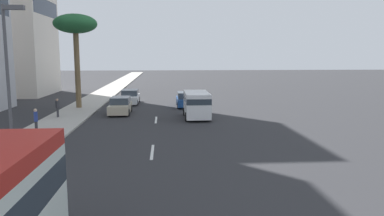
# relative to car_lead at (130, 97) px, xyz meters

# --- Properties ---
(ground_plane) EXTENTS (198.00, 198.00, 0.00)m
(ground_plane) POSITION_rel_car_lead_xyz_m (-5.24, -3.10, -0.74)
(ground_plane) COLOR #2D2D30
(sidewalk_right) EXTENTS (162.00, 3.65, 0.15)m
(sidewalk_right) POSITION_rel_car_lead_xyz_m (-5.24, 4.54, -0.67)
(sidewalk_right) COLOR #B2ADA3
(sidewalk_right) RESTS_ON ground_plane
(lane_stripe_mid) EXTENTS (3.20, 0.16, 0.01)m
(lane_stripe_mid) POSITION_rel_car_lead_xyz_m (-21.03, -3.10, -0.74)
(lane_stripe_mid) COLOR silver
(lane_stripe_mid) RESTS_ON ground_plane
(lane_stripe_far) EXTENTS (3.20, 0.16, 0.01)m
(lane_stripe_far) POSITION_rel_car_lead_xyz_m (-10.70, -3.10, -0.74)
(lane_stripe_far) COLOR silver
(lane_stripe_far) RESTS_ON ground_plane
(car_lead) EXTENTS (4.71, 1.93, 1.56)m
(car_lead) POSITION_rel_car_lead_xyz_m (0.00, 0.00, 0.00)
(car_lead) COLOR white
(car_lead) RESTS_ON ground_plane
(car_second) EXTENTS (4.34, 1.88, 1.55)m
(car_second) POSITION_rel_car_lead_xyz_m (-7.17, 0.25, -0.01)
(car_second) COLOR beige
(car_second) RESTS_ON ground_plane
(car_fourth) EXTENTS (4.54, 1.95, 1.55)m
(car_fourth) POSITION_rel_car_lead_xyz_m (-2.87, -6.10, -0.00)
(car_fourth) COLOR #1E478C
(car_fourth) RESTS_ON ground_plane
(van_fifth) EXTENTS (4.75, 2.15, 2.24)m
(van_fifth) POSITION_rel_car_lead_xyz_m (-10.03, -6.59, 0.54)
(van_fifth) COLOR white
(van_fifth) RESTS_ON ground_plane
(pedestrian_near_lamp) EXTENTS (0.38, 0.38, 1.58)m
(pedestrian_near_lamp) POSITION_rel_car_lead_xyz_m (-9.50, 5.26, 0.27)
(pedestrian_near_lamp) COLOR #333338
(pedestrian_near_lamp) RESTS_ON sidewalk_right
(pedestrian_mid_block) EXTENTS (0.38, 0.33, 1.68)m
(pedestrian_mid_block) POSITION_rel_car_lead_xyz_m (-16.13, 4.82, 0.33)
(pedestrian_mid_block) COLOR #333338
(pedestrian_mid_block) RESTS_ON sidewalk_right
(palm_tree) EXTENTS (4.21, 4.21, 9.25)m
(palm_tree) POSITION_rel_car_lead_xyz_m (-3.69, 4.81, 7.44)
(palm_tree) COLOR brown
(palm_tree) RESTS_ON sidewalk_right
(street_lamp) EXTENTS (0.24, 0.97, 7.41)m
(street_lamp) POSITION_rel_car_lead_xyz_m (-24.23, 3.01, 3.93)
(street_lamp) COLOR #4C4C51
(street_lamp) RESTS_ON sidewalk_right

